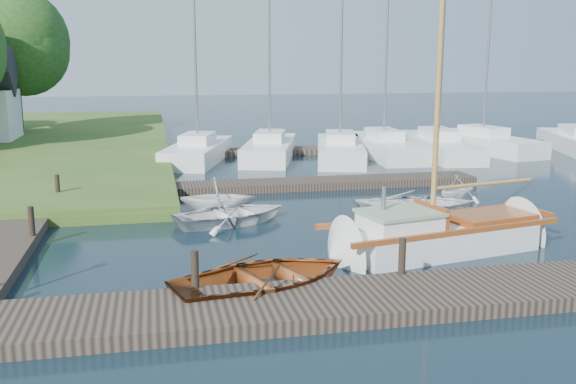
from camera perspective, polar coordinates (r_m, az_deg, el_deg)
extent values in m
plane|color=black|center=(18.68, 0.00, -3.61)|extent=(160.00, 160.00, 0.00)
cube|color=black|center=(13.10, 5.49, -9.65)|extent=(18.00, 2.20, 0.30)
cube|color=black|center=(20.65, -23.54, -2.69)|extent=(2.20, 18.00, 0.30)
cube|color=black|center=(25.26, 1.40, 0.72)|extent=(14.00, 1.60, 0.30)
cube|color=black|center=(36.64, 10.22, 3.90)|extent=(30.00, 1.60, 0.30)
cylinder|color=black|center=(13.33, -8.27, -6.83)|extent=(0.16, 0.16, 0.80)
cylinder|color=black|center=(14.30, 10.11, -5.62)|extent=(0.16, 0.16, 0.80)
cylinder|color=black|center=(18.43, -21.84, -2.42)|extent=(0.16, 0.16, 0.80)
cylinder|color=black|center=(23.26, -19.80, 0.48)|extent=(0.16, 0.16, 0.80)
cube|color=white|center=(17.27, 13.15, -4.39)|extent=(5.30, 2.97, 0.90)
cone|color=white|center=(19.21, 20.49, -3.22)|extent=(1.67, 2.18, 1.96)
cone|color=white|center=(15.74, 4.45, -5.67)|extent=(1.38, 2.12, 1.96)
cube|color=maroon|center=(17.88, 11.44, -2.08)|extent=(6.10, 1.37, 0.14)
cube|color=maroon|center=(16.43, 15.18, -3.46)|extent=(6.10, 1.37, 0.14)
cube|color=maroon|center=(19.33, 21.35, -1.63)|extent=(0.34, 1.10, 0.14)
cube|color=white|center=(16.43, 9.89, -2.65)|extent=(2.05, 1.74, 0.44)
cube|color=#91A885|center=(16.37, 9.92, -1.80)|extent=(2.16, 1.85, 0.08)
cube|color=maroon|center=(16.94, 12.59, -2.05)|extent=(0.40, 1.40, 0.60)
cylinder|color=slate|center=(16.38, 8.51, -0.56)|extent=(0.12, 0.12, 0.60)
cube|color=maroon|center=(18.12, 17.30, -2.07)|extent=(2.46, 1.91, 0.20)
cylinder|color=olive|center=(16.52, 13.33, 11.24)|extent=(0.14, 0.14, 8.40)
cylinder|color=olive|center=(17.81, 16.99, 0.68)|extent=(3.15, 0.75, 0.10)
imported|color=maroon|center=(13.87, -2.06, -7.20)|extent=(4.78, 4.03, 0.85)
imported|color=white|center=(19.78, -5.04, -1.70)|extent=(4.17, 3.51, 0.74)
imported|color=white|center=(20.90, -6.18, -0.20)|extent=(2.76, 2.47, 1.31)
imported|color=white|center=(21.19, 11.35, -0.88)|extent=(4.21, 3.20, 0.82)
imported|color=white|center=(23.68, 14.95, 0.51)|extent=(2.53, 2.42, 1.03)
cube|color=white|center=(32.27, -8.00, 3.50)|extent=(4.19, 7.47, 0.90)
cube|color=white|center=(32.18, -8.03, 4.74)|extent=(2.07, 2.80, 0.50)
cylinder|color=slate|center=(31.98, -8.27, 13.23)|extent=(0.12, 0.12, 10.01)
cube|color=white|center=(32.95, -1.62, 3.78)|extent=(4.19, 7.82, 0.90)
cube|color=white|center=(32.87, -1.63, 4.99)|extent=(2.07, 2.91, 0.50)
cylinder|color=slate|center=(32.66, -1.67, 12.33)|extent=(0.12, 0.12, 8.90)
cube|color=white|center=(32.72, 4.62, 3.69)|extent=(4.08, 8.05, 0.90)
cube|color=white|center=(32.63, 4.64, 4.90)|extent=(2.04, 2.98, 0.50)
cylinder|color=slate|center=(32.45, 4.79, 13.88)|extent=(0.12, 0.12, 10.69)
cube|color=white|center=(34.27, 8.50, 3.95)|extent=(2.60, 8.20, 0.90)
cube|color=white|center=(34.19, 8.53, 5.12)|extent=(1.54, 2.90, 0.50)
cylinder|color=slate|center=(34.04, 8.82, 14.55)|extent=(0.12, 0.12, 11.73)
cube|color=white|center=(35.09, 13.20, 3.95)|extent=(3.23, 8.84, 0.90)
cube|color=white|center=(35.01, 13.25, 5.08)|extent=(1.76, 3.17, 0.50)
cylinder|color=slate|center=(34.84, 13.64, 13.40)|extent=(0.12, 0.12, 10.64)
cube|color=white|center=(37.19, 16.91, 4.16)|extent=(3.71, 8.09, 0.90)
cube|color=white|center=(37.11, 16.97, 5.24)|extent=(1.92, 2.96, 0.50)
cylinder|color=slate|center=(36.93, 17.36, 11.84)|extent=(0.12, 0.12, 9.05)
cylinder|color=#332114|center=(44.50, -22.80, 7.33)|extent=(0.36, 0.36, 3.67)
sphere|color=#184612|center=(44.44, -23.18, 12.18)|extent=(6.73, 6.73, 6.73)
sphere|color=#184612|center=(44.05, -22.55, 11.58)|extent=(5.71, 5.71, 5.71)
sphere|color=#184612|center=(44.94, -23.67, 13.04)|extent=(6.12, 6.12, 6.12)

